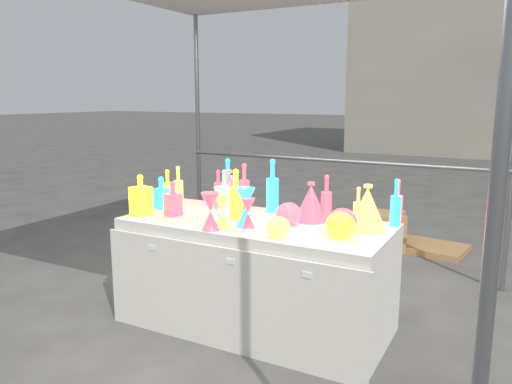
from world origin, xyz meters
The scene contains 31 objects.
ground centered at (0.00, 0.00, 0.00)m, with size 80.00×80.00×0.00m, color slate.
display_table centered at (0.00, -0.01, 0.37)m, with size 1.84×0.83×0.75m.
cardboard_box_closed centered at (0.29, 2.23, 0.19)m, with size 0.52×0.38×0.38m, color tan.
cardboard_box_flat centered at (0.77, 2.37, 0.03)m, with size 0.74×0.53×0.06m, color tan.
bottle_0 centered at (-0.85, 0.14, 0.89)m, with size 0.07×0.07×0.28m, color #D34B13, non-canonical shape.
bottle_1 centered at (-0.41, 0.32, 0.93)m, with size 0.09×0.09×0.37m, color #198C19, non-canonical shape.
bottle_2 centered at (-0.23, 0.25, 0.92)m, with size 0.08×0.08×0.35m, color orange, non-canonical shape.
bottle_3 centered at (-0.52, 0.35, 0.89)m, with size 0.07×0.07×0.27m, color #1B20A2, non-canonical shape.
bottle_4 centered at (-0.76, 0.15, 0.90)m, with size 0.07×0.07×0.31m, color #147E62, non-canonical shape.
bottle_5 centered at (-0.28, 0.04, 0.91)m, with size 0.07×0.07×0.33m, color #BC2581, non-canonical shape.
bottle_6 centered at (-0.15, 0.00, 0.92)m, with size 0.09×0.09×0.35m, color #D34B13, non-canonical shape.
bottle_7 centered at (-0.03, 0.31, 0.94)m, with size 0.09×0.09×0.39m, color #198C19, non-canonical shape.
decanter_0 centered at (-0.81, -0.22, 0.89)m, with size 0.12×0.12×0.29m, color #D34B13, non-canonical shape.
decanter_1 centered at (-0.59, -0.13, 0.87)m, with size 0.09×0.09×0.25m, color orange, non-canonical shape.
decanter_2 centered at (-0.81, 0.01, 0.87)m, with size 0.09×0.09×0.24m, color #198C19, non-canonical shape.
hourglass_0 centered at (-0.15, -0.34, 0.87)m, with size 0.12×0.12×0.24m, color orange, non-canonical shape.
hourglass_1 centered at (0.03, -0.17, 0.85)m, with size 0.10×0.10×0.19m, color #1B20A2, non-canonical shape.
hourglass_2 centered at (-0.10, -0.27, 0.86)m, with size 0.11×0.11×0.22m, color #147E62, non-canonical shape.
hourglass_3 centered at (-0.24, -0.05, 0.86)m, with size 0.11×0.11×0.22m, color #BC2581, non-canonical shape.
hourglass_5 centered at (0.01, -0.16, 0.88)m, with size 0.13×0.13×0.25m, color #198C19, non-canonical shape.
globe_0 centered at (0.64, -0.13, 0.82)m, with size 0.18×0.18×0.14m, color #D34B13, non-canonical shape.
globe_1 centered at (0.31, -0.30, 0.81)m, with size 0.15×0.15×0.12m, color #147E62, non-canonical shape.
globe_2 centered at (0.24, 0.00, 0.82)m, with size 0.17×0.17×0.13m, color orange, non-canonical shape.
globe_3 centered at (0.62, -0.05, 0.82)m, with size 0.18×0.18×0.14m, color #1B20A2, non-canonical shape.
lampshade_0 centered at (-0.38, 0.28, 0.89)m, with size 0.24×0.24×0.29m, color gold, non-canonical shape.
lampshade_2 centered at (0.32, 0.18, 0.88)m, with size 0.23×0.23×0.27m, color #1B20A2, non-canonical shape.
lampshade_3 centered at (0.72, 0.13, 0.90)m, with size 0.25×0.25×0.29m, color #147E62, non-canonical shape.
bottle_8 centered at (0.86, 0.31, 0.91)m, with size 0.07×0.07×0.31m, color #198C19, non-canonical shape.
bottle_9 centered at (0.86, 0.36, 0.90)m, with size 0.07×0.07×0.30m, color orange, non-canonical shape.
bottle_10 centered at (0.42, 0.20, 0.91)m, with size 0.07×0.07×0.32m, color #1B20A2, non-canonical shape.
bottle_11 centered at (0.66, 0.12, 0.89)m, with size 0.06×0.06×0.27m, color #147E62, non-canonical shape.
Camera 1 is at (1.55, -2.89, 1.58)m, focal length 35.00 mm.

